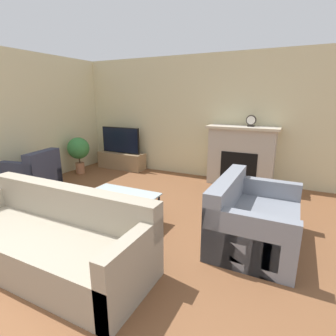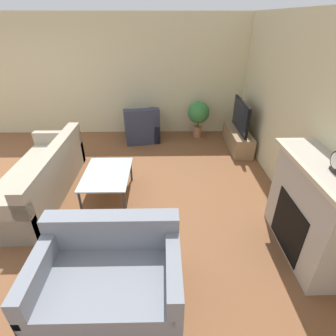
# 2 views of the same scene
# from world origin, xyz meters

# --- Properties ---
(wall_back) EXTENTS (8.40, 0.06, 2.70)m
(wall_back) POSITION_xyz_m (0.00, 4.82, 1.35)
(wall_back) COLOR beige
(wall_back) RESTS_ON ground_plane
(wall_left) EXTENTS (0.06, 7.79, 2.70)m
(wall_left) POSITION_xyz_m (-2.73, 2.39, 1.35)
(wall_left) COLOR beige
(wall_left) RESTS_ON ground_plane
(fireplace) EXTENTS (1.43, 0.51, 1.23)m
(fireplace) POSITION_xyz_m (1.32, 4.56, 0.64)
(fireplace) COLOR #B2A899
(fireplace) RESTS_ON ground_plane
(tv_stand) EXTENTS (1.26, 0.40, 0.42)m
(tv_stand) POSITION_xyz_m (-1.70, 4.51, 0.21)
(tv_stand) COLOR #997A56
(tv_stand) RESTS_ON ground_plane
(tv) EXTENTS (1.09, 0.06, 0.65)m
(tv) POSITION_xyz_m (-1.70, 4.50, 0.74)
(tv) COLOR black
(tv) RESTS_ON tv_stand
(couch_sectional) EXTENTS (2.37, 0.89, 0.82)m
(couch_sectional) POSITION_xyz_m (0.03, 0.82, 0.29)
(couch_sectional) COLOR #9E937F
(couch_sectional) RESTS_ON ground_plane
(couch_loveseat) EXTENTS (0.97, 1.41, 0.82)m
(couch_loveseat) POSITION_xyz_m (1.93, 2.29, 0.29)
(couch_loveseat) COLOR gray
(couch_loveseat) RESTS_ON ground_plane
(armchair_by_window) EXTENTS (0.88, 0.90, 0.82)m
(armchair_by_window) POSITION_xyz_m (-2.19, 2.33, 0.30)
(armchair_by_window) COLOR #33384C
(armchair_by_window) RESTS_ON ground_plane
(coffee_table) EXTENTS (1.04, 0.72, 0.44)m
(coffee_table) POSITION_xyz_m (0.13, 1.94, 0.40)
(coffee_table) COLOR #333338
(coffee_table) RESTS_ON ground_plane
(potted_plant) EXTENTS (0.51, 0.51, 0.88)m
(potted_plant) POSITION_xyz_m (-2.34, 3.68, 0.58)
(potted_plant) COLOR #AD704C
(potted_plant) RESTS_ON ground_plane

